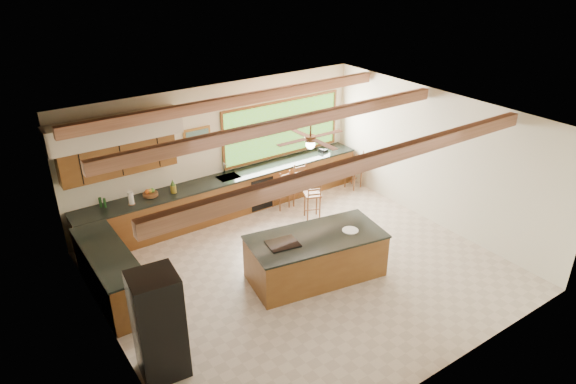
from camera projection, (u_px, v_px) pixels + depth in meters
ground at (303, 271)px, 9.98m from camera, size 7.20×7.20×0.00m
room_shell at (276, 157)px, 9.41m from camera, size 7.27×6.54×3.02m
counter_run at (205, 211)px, 11.22m from camera, size 7.12×3.10×1.23m
island at (316, 256)px, 9.65m from camera, size 2.69×1.61×0.90m
refrigerator at (159, 325)px, 7.30m from camera, size 0.73×0.71×1.70m
bar_stool_a at (282, 186)px, 12.08m from camera, size 0.38×0.38×0.99m
bar_stool_b at (314, 196)px, 11.59m from camera, size 0.47×0.47×1.01m
bar_stool_c at (298, 179)px, 12.27m from camera, size 0.43×0.43×1.09m
bar_stool_d at (355, 167)px, 13.07m from camera, size 0.43×0.43×1.02m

